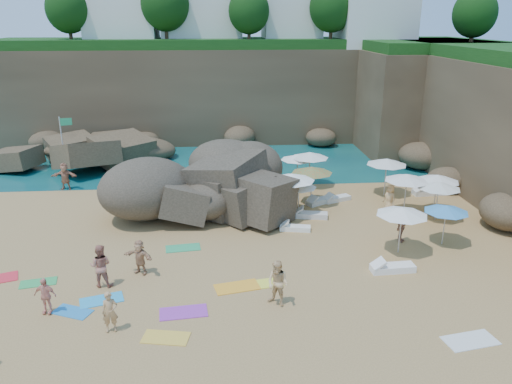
{
  "coord_description": "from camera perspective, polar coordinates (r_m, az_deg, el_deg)",
  "views": [
    {
      "loc": [
        0.08,
        -21.09,
        10.39
      ],
      "look_at": [
        2.0,
        3.0,
        2.0
      ],
      "focal_mm": 35.0,
      "sensor_mm": 36.0,
      "label": 1
    }
  ],
  "objects": [
    {
      "name": "ground",
      "position": [
        23.51,
        -4.32,
        -7.14
      ],
      "size": [
        120.0,
        120.0,
        0.0
      ],
      "primitive_type": "plane",
      "color": "tan",
      "rests_on": "ground"
    },
    {
      "name": "seawater",
      "position": [
        52.14,
        -4.59,
        7.59
      ],
      "size": [
        120.0,
        120.0,
        0.0
      ],
      "primitive_type": "plane",
      "color": "#0C4751",
      "rests_on": "ground"
    },
    {
      "name": "cliff_back",
      "position": [
        46.57,
        -2.19,
        11.24
      ],
      "size": [
        44.0,
        8.0,
        8.0
      ],
      "primitive_type": "cube",
      "color": "brown",
      "rests_on": "ground"
    },
    {
      "name": "cliff_corner",
      "position": [
        44.89,
        17.92,
        10.05
      ],
      "size": [
        10.0,
        12.0,
        8.0
      ],
      "primitive_type": "cube",
      "color": "brown",
      "rests_on": "ground"
    },
    {
      "name": "rock_promontory",
      "position": [
        40.08,
        -20.46,
        2.89
      ],
      "size": [
        12.0,
        7.0,
        2.0
      ],
      "primitive_type": null,
      "color": "brown",
      "rests_on": "ground"
    },
    {
      "name": "clifftop_buildings",
      "position": [
        46.98,
        -1.1,
        20.18
      ],
      "size": [
        28.48,
        9.48,
        7.0
      ],
      "color": "white",
      "rests_on": "cliff_back"
    },
    {
      "name": "clifftop_trees",
      "position": [
        40.89,
        2.18,
        20.35
      ],
      "size": [
        35.6,
        23.82,
        4.4
      ],
      "color": "#11380F",
      "rests_on": "ground"
    },
    {
      "name": "marina_masts",
      "position": [
        54.22,
        -22.66,
        9.86
      ],
      "size": [
        3.1,
        0.1,
        6.0
      ],
      "color": "white",
      "rests_on": "ground"
    },
    {
      "name": "rock_outcrop",
      "position": [
        29.21,
        -7.83,
        -1.88
      ],
      "size": [
        10.57,
        9.39,
        3.49
      ],
      "primitive_type": null,
      "rotation": [
        0.0,
        0.0,
        0.39
      ],
      "color": "brown",
      "rests_on": "ground"
    },
    {
      "name": "flag_pole",
      "position": [
        36.34,
        -21.09,
        5.65
      ],
      "size": [
        0.82,
        0.25,
        4.24
      ],
      "color": "silver",
      "rests_on": "ground"
    },
    {
      "name": "parasol_0",
      "position": [
        27.66,
        4.92,
        0.83
      ],
      "size": [
        1.99,
        1.99,
        1.88
      ],
      "color": "silver",
      "rests_on": "ground"
    },
    {
      "name": "parasol_1",
      "position": [
        32.48,
        4.79,
        3.99
      ],
      "size": [
        2.23,
        2.23,
        2.11
      ],
      "color": "silver",
      "rests_on": "ground"
    },
    {
      "name": "parasol_2",
      "position": [
        32.39,
        6.18,
        4.23
      ],
      "size": [
        2.44,
        2.44,
        2.31
      ],
      "color": "silver",
      "rests_on": "ground"
    },
    {
      "name": "parasol_3",
      "position": [
        31.57,
        14.72,
        3.38
      ],
      "size": [
        2.48,
        2.48,
        2.34
      ],
      "color": "silver",
      "rests_on": "ground"
    },
    {
      "name": "parasol_4",
      "position": [
        28.67,
        16.89,
        1.6
      ],
      "size": [
        2.48,
        2.48,
        2.35
      ],
      "color": "silver",
      "rests_on": "ground"
    },
    {
      "name": "parasol_5",
      "position": [
        27.29,
        4.1,
        1.71
      ],
      "size": [
        2.58,
        2.58,
        2.44
      ],
      "color": "silver",
      "rests_on": "ground"
    },
    {
      "name": "parasol_6",
      "position": [
        29.17,
        6.42,
        2.53
      ],
      "size": [
        2.43,
        2.43,
        2.3
      ],
      "color": "silver",
      "rests_on": "ground"
    },
    {
      "name": "parasol_7",
      "position": [
        28.4,
        20.19,
        0.75
      ],
      "size": [
        2.31,
        2.31,
        2.18
      ],
      "color": "silver",
      "rests_on": "ground"
    },
    {
      "name": "parasol_8",
      "position": [
        29.34,
        20.03,
        1.52
      ],
      "size": [
        2.4,
        2.4,
        2.27
      ],
      "color": "silver",
      "rests_on": "ground"
    },
    {
      "name": "parasol_9",
      "position": [
        23.78,
        16.36,
        -2.14
      ],
      "size": [
        2.39,
        2.39,
        2.26
      ],
      "color": "silver",
      "rests_on": "ground"
    },
    {
      "name": "parasol_10",
      "position": [
        25.47,
        20.94,
        -1.8
      ],
      "size": [
        2.12,
        2.12,
        2.0
      ],
      "color": "silver",
      "rests_on": "ground"
    },
    {
      "name": "lounger_0",
      "position": [
        30.49,
        9.22,
        -0.77
      ],
      "size": [
        1.82,
        1.18,
        0.27
      ],
      "primitive_type": "cube",
      "rotation": [
        0.0,
        0.0,
        0.38
      ],
      "color": "silver",
      "rests_on": "ground"
    },
    {
      "name": "lounger_1",
      "position": [
        27.76,
        6.24,
        -2.63
      ],
      "size": [
        1.96,
        0.99,
        0.29
      ],
      "primitive_type": "cube",
      "rotation": [
        0.0,
        0.0,
        -0.2
      ],
      "color": "silver",
      "rests_on": "ground"
    },
    {
      "name": "lounger_2",
      "position": [
        29.94,
        7.31,
        -1.04
      ],
      "size": [
        1.85,
        1.48,
        0.28
      ],
      "primitive_type": "cube",
      "rotation": [
        0.0,
        0.0,
        0.57
      ],
      "color": "silver",
      "rests_on": "ground"
    },
    {
      "name": "lounger_3",
      "position": [
        26.05,
        4.5,
        -4.13
      ],
      "size": [
        1.65,
        0.83,
        0.25
      ],
      "primitive_type": "cube",
      "rotation": [
        0.0,
        0.0,
        -0.2
      ],
      "color": "white",
      "rests_on": "ground"
    },
    {
      "name": "lounger_4",
      "position": [
        32.99,
        19.18,
        -0.02
      ],
      "size": [
        2.06,
        0.78,
        0.32
      ],
      "primitive_type": "cube",
      "rotation": [
        0.0,
        0.0,
        0.05
      ],
      "color": "white",
      "rests_on": "ground"
    },
    {
      "name": "lounger_5",
      "position": [
        22.72,
        15.35,
        -8.39
      ],
      "size": [
        1.95,
        0.75,
        0.3
      ],
      "primitive_type": "cube",
      "rotation": [
        0.0,
        0.0,
        0.06
      ],
      "color": "white",
      "rests_on": "ground"
    },
    {
      "name": "towel_0",
      "position": [
        20.82,
        -17.24,
        -11.71
      ],
      "size": [
        1.8,
        1.26,
        0.03
      ],
      "primitive_type": "cube",
      "rotation": [
        0.0,
        0.0,
        0.3
      ],
      "color": "#29A2DB",
      "rests_on": "ground"
    },
    {
      "name": "towel_2",
      "position": [
        20.8,
        -2.18,
        -10.79
      ],
      "size": [
        1.95,
        1.26,
        0.03
      ],
      "primitive_type": "cube",
      "rotation": [
        0.0,
        0.0,
        0.21
      ],
      "color": "#FFA628",
      "rests_on": "ground"
    },
    {
      "name": "towel_3",
      "position": [
        22.96,
        -23.62,
        -9.48
      ],
      "size": [
        1.57,
        1.0,
        0.03
      ],
      "primitive_type": "cube",
      "rotation": [
        0.0,
        0.0,
        0.2
      ],
      "color": "green",
      "rests_on": "ground"
    },
    {
      "name": "towel_4",
      "position": [
        18.16,
        -10.27,
        -16.05
      ],
      "size": [
        1.72,
        1.09,
        0.03
      ],
      "primitive_type": "cube",
      "rotation": [
        0.0,
        0.0,
        -0.19
      ],
      "color": "gold",
      "rests_on": "ground"
    },
    {
      "name": "towel_6",
      "position": [
        19.38,
        -8.29,
        -13.44
      ],
      "size": [
        1.86,
        1.07,
        0.03
      ],
      "primitive_type": "cube",
      "rotation": [
        0.0,
        0.0,
        0.1
      ],
      "color": "purple",
      "rests_on": "ground"
    },
    {
      "name": "towel_8",
      "position": [
        20.42,
        -20.24,
        -12.72
      ],
      "size": [
        1.62,
        1.24,
        0.03
      ],
      "primitive_type": "cube",
      "rotation": [
        0.0,
        0.0,
        -0.41
      ],
      "color": "#2480C4",
      "rests_on": "ground"
    },
    {
      "name": "towel_11",
      "position": [
        24.31,
        -8.34,
        -6.34
      ],
      "size": [
        1.73,
        1.02,
        0.03
      ],
      "primitive_type": "cube",
      "rotation": [
        0.0,
        0.0,
        0.12
      ],
      "color": "#2EA364",
      "rests_on": "ground"
    },
    {
      "name": "towel_12",
      "position": [
        21.03,
        0.94,
        -10.43
      ],
      "size": [
        1.63,
        1.01,
        0.03
      ],
      "primitive_type": "cube",
      "rotation": [
        0.0,
        0.0,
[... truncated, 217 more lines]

